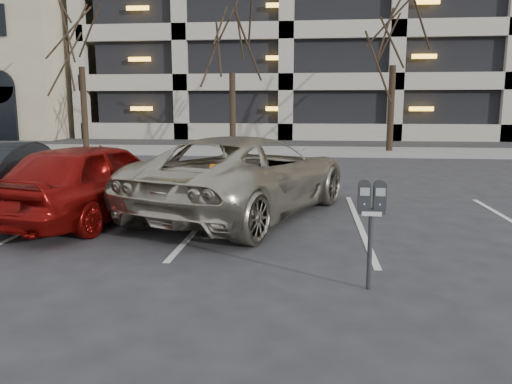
{
  "coord_description": "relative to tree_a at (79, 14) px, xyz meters",
  "views": [
    {
      "loc": [
        0.49,
        -6.56,
        2.09
      ],
      "look_at": [
        -0.13,
        -0.79,
        1.08
      ],
      "focal_mm": 35.0,
      "sensor_mm": 36.0,
      "label": 1
    }
  ],
  "objects": [
    {
      "name": "car_dark",
      "position": [
        4.46,
        -13.31,
        -5.48
      ],
      "size": [
        1.92,
        4.4,
        1.41
      ],
      "primitive_type": "imported",
      "rotation": [
        0.0,
        0.0,
        3.24
      ],
      "color": "black",
      "rests_on": "ground"
    },
    {
      "name": "tree_a",
      "position": [
        0.0,
        0.0,
        0.0
      ],
      "size": [
        3.76,
        3.76,
        8.55
      ],
      "color": "black",
      "rests_on": "ground"
    },
    {
      "name": "parking_garage",
      "position": [
        22.0,
        17.84,
        3.08
      ],
      "size": [
        52.0,
        20.0,
        19.0
      ],
      "color": "black",
      "rests_on": "ground"
    },
    {
      "name": "stall_lines",
      "position": [
        8.6,
        -13.7,
        -6.18
      ],
      "size": [
        16.9,
        5.2,
        0.0
      ],
      "color": "silver",
      "rests_on": "ground"
    },
    {
      "name": "car_red",
      "position": [
        6.57,
        -13.85,
        -5.45
      ],
      "size": [
        2.7,
        4.6,
        1.47
      ],
      "primitive_type": "imported",
      "rotation": [
        0.0,
        0.0,
        2.9
      ],
      "color": "maroon",
      "rests_on": "ground"
    },
    {
      "name": "parking_meter",
      "position": [
        11.2,
        -16.97,
        -5.22
      ],
      "size": [
        0.32,
        0.13,
        1.25
      ],
      "rotation": [
        0.0,
        0.0,
        -0.03
      ],
      "color": "black",
      "rests_on": "ground"
    },
    {
      "name": "tree_b",
      "position": [
        7.0,
        0.0,
        -0.52
      ],
      "size": [
        3.45,
        3.45,
        7.84
      ],
      "color": "black",
      "rests_on": "ground"
    },
    {
      "name": "ground",
      "position": [
        10.0,
        -16.0,
        -6.18
      ],
      "size": [
        140.0,
        140.0,
        0.0
      ],
      "primitive_type": "plane",
      "color": "#28282B",
      "rests_on": "ground"
    },
    {
      "name": "tree_c",
      "position": [
        14.0,
        0.0,
        -0.08
      ],
      "size": [
        3.71,
        3.71,
        8.44
      ],
      "color": "black",
      "rests_on": "ground"
    },
    {
      "name": "suv_silver",
      "position": [
        9.28,
        -13.1,
        -5.42
      ],
      "size": [
        4.33,
        6.04,
        1.53
      ],
      "rotation": [
        0.0,
        0.0,
        2.77
      ],
      "color": "#B2AC98",
      "rests_on": "ground"
    },
    {
      "name": "sidewalk",
      "position": [
        10.0,
        0.0,
        -6.12
      ],
      "size": [
        80.0,
        4.0,
        0.12
      ],
      "primitive_type": "cube",
      "color": "gray",
      "rests_on": "ground"
    }
  ]
}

